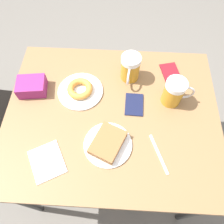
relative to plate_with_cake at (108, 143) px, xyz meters
name	(u,v)px	position (x,y,z in m)	size (l,w,h in m)	color
ground_plane	(112,160)	(0.16, -0.01, -0.77)	(8.00, 8.00, 0.00)	#666059
table	(112,120)	(0.16, -0.01, -0.08)	(0.84, 1.03, 0.75)	olive
plate_with_cake	(108,143)	(0.00, 0.00, 0.00)	(0.22, 0.22, 0.05)	white
plate_with_donut	(80,90)	(0.28, 0.16, 0.00)	(0.23, 0.23, 0.04)	white
beer_mug_left	(174,92)	(0.25, -0.30, 0.05)	(0.10, 0.15, 0.14)	#C68C23
beer_mug_center	(130,68)	(0.39, -0.09, 0.05)	(0.15, 0.10, 0.14)	#C68C23
napkin_folded	(47,161)	(-0.09, 0.26, -0.02)	(0.20, 0.19, 0.00)	white
fork	(159,154)	(-0.03, -0.22, -0.02)	(0.18, 0.08, 0.00)	silver
passport_near_edge	(134,104)	(0.22, -0.12, -0.02)	(0.13, 0.09, 0.01)	#141938
passport_far_edge	(171,72)	(0.43, -0.31, -0.02)	(0.14, 0.12, 0.01)	maroon
blue_pouch	(32,86)	(0.28, 0.40, 0.01)	(0.12, 0.15, 0.07)	#8C2366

